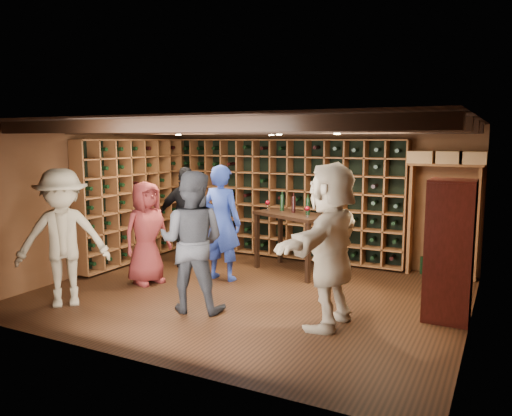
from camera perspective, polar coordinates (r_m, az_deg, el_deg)
The scene contains 13 objects.
ground at distance 7.46m, azimuth -0.87°, elevation -9.80°, with size 6.00×6.00×0.00m, color #321A0E.
room_shell at distance 7.15m, azimuth -0.71°, elevation 9.12°, with size 6.00×6.00×6.00m.
wine_rack_back at distance 9.50m, azimuth 2.89°, elevation 1.14°, with size 4.65×0.30×2.20m.
wine_rack_left at distance 9.47m, azimuth -13.81°, elevation 0.89°, with size 0.30×2.65×2.20m.
crate_shelf at distance 8.68m, azimuth 20.87°, elevation 2.76°, with size 1.20×0.32×2.07m.
display_cabinet at distance 6.66m, azimuth 21.18°, elevation -4.88°, with size 0.55×0.50×1.75m.
man_blue_shirt at distance 8.03m, azimuth -3.95°, elevation -1.69°, with size 0.68×0.45×1.86m, color navy.
man_grey_suit at distance 6.62m, azimuth -7.32°, elevation -3.82°, with size 0.90×0.70×1.86m, color black.
guest_red_floral at distance 8.01m, azimuth -12.40°, elevation -2.77°, with size 0.79×0.51×1.62m, color maroon.
guest_woman_black at distance 8.93m, azimuth -7.86°, elevation -1.04°, with size 1.04×0.43×1.78m, color black.
guest_khaki at distance 7.24m, azimuth -21.22°, elevation -3.21°, with size 1.21×0.70×1.88m, color gray.
guest_beige at distance 6.07m, azimuth 8.49°, elevation -4.22°, with size 1.86×0.59×2.00m, color tan.
tasting_table at distance 8.48m, azimuth 4.27°, elevation -1.50°, with size 1.51×1.14×1.30m.
Camera 1 is at (3.32, -6.28, 2.27)m, focal length 35.00 mm.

